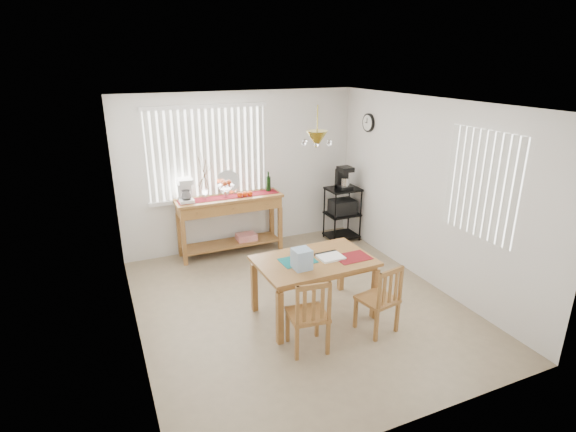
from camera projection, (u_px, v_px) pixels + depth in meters
name	position (u px, v px, depth m)	size (l,w,h in m)	color
ground	(298.00, 305.00, 5.94)	(4.00, 4.50, 0.01)	gray
room_shell	(298.00, 180.00, 5.39)	(4.20, 4.70, 2.70)	white
sideboard	(230.00, 211.00, 7.30)	(1.72, 0.48, 0.97)	#9B6934
sideboard_items	(211.00, 190.00, 7.08)	(1.64, 0.41, 0.74)	maroon
wire_cart	(342.00, 209.00, 7.92)	(0.56, 0.44, 0.94)	black
cart_items	(343.00, 178.00, 7.74)	(0.22, 0.27, 0.39)	black
dining_table	(314.00, 266.00, 5.51)	(1.44, 0.95, 0.76)	#9B6934
table_items	(309.00, 258.00, 5.29)	(1.09, 0.50, 0.24)	#136A6C
chair_left	(309.00, 315.00, 4.88)	(0.46, 0.46, 0.89)	#9B6934
chair_right	(380.00, 299.00, 5.23)	(0.47, 0.47, 0.87)	#9B6934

